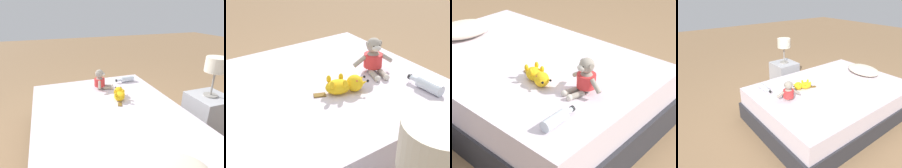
# 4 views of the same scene
# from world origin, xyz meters

# --- Properties ---
(ground_plane) EXTENTS (16.00, 16.00, 0.00)m
(ground_plane) POSITION_xyz_m (0.00, 0.00, 0.00)
(ground_plane) COLOR #93704C
(bed) EXTENTS (1.40, 2.06, 0.45)m
(bed) POSITION_xyz_m (0.00, 0.00, 0.22)
(bed) COLOR #2D2D33
(bed) RESTS_ON ground_plane
(plush_monkey) EXTENTS (0.24, 0.28, 0.24)m
(plush_monkey) POSITION_xyz_m (-0.07, -0.66, 0.55)
(plush_monkey) COLOR #9E9384
(plush_monkey) RESTS_ON bed
(plush_yellow_creature) EXTENTS (0.17, 0.33, 0.10)m
(plush_yellow_creature) POSITION_xyz_m (-0.18, -0.35, 0.50)
(plush_yellow_creature) COLOR yellow
(plush_yellow_creature) RESTS_ON bed
(glass_bottle) EXTENTS (0.24, 0.07, 0.07)m
(glass_bottle) POSITION_xyz_m (-0.45, -0.77, 0.49)
(glass_bottle) COLOR silver
(glass_bottle) RESTS_ON bed
(bedside_lamp) EXTENTS (0.21, 0.21, 0.41)m
(bedside_lamp) POSITION_xyz_m (-1.07, -0.02, 0.81)
(bedside_lamp) COLOR gray
(bedside_lamp) RESTS_ON nightstand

